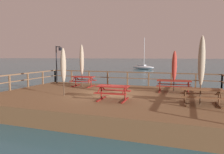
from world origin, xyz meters
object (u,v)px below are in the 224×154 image
object	(u,v)px
picnic_table_back_left	(174,83)
patio_umbrella_tall_front	(202,61)
lamp_post_hooked	(58,59)
picnic_table_mid_centre	(83,79)
sailboat_distant	(143,67)
patio_umbrella_tall_back_right	(63,66)
picnic_table_front_right	(202,93)
picnic_table_front_left	(113,90)
patio_umbrella_tall_mid_right	(174,66)
patio_umbrella_short_front	(82,60)

from	to	relation	value
picnic_table_back_left	patio_umbrella_tall_front	world-z (taller)	patio_umbrella_tall_front
lamp_post_hooked	patio_umbrella_tall_front	bearing A→B (deg)	-23.50
picnic_table_mid_centre	sailboat_distant	bearing A→B (deg)	94.32
patio_umbrella_tall_back_right	patio_umbrella_tall_front	size ratio (longest dim) A/B	0.85
patio_umbrella_tall_back_right	sailboat_distant	world-z (taller)	sailboat_distant
picnic_table_front_right	sailboat_distant	size ratio (longest dim) A/B	0.25
picnic_table_mid_centre	picnic_table_back_left	bearing A→B (deg)	-3.28
picnic_table_front_left	sailboat_distant	xyz separation A→B (m)	(-6.68, 41.54, -0.89)
picnic_table_mid_centre	lamp_post_hooked	distance (m)	3.56
lamp_post_hooked	sailboat_distant	distance (m)	36.39
picnic_table_front_left	patio_umbrella_tall_mid_right	xyz separation A→B (m)	(2.85, 3.79, 1.14)
picnic_table_front_right	patio_umbrella_tall_mid_right	distance (m)	3.83
patio_umbrella_tall_back_right	lamp_post_hooked	world-z (taller)	lamp_post_hooked
patio_umbrella_tall_front	patio_umbrella_tall_back_right	bearing A→B (deg)	-178.47
patio_umbrella_tall_back_right	sailboat_distant	size ratio (longest dim) A/B	0.36
patio_umbrella_tall_back_right	sailboat_distant	xyz separation A→B (m)	(-3.56, 41.33, -2.12)
picnic_table_back_left	lamp_post_hooked	xyz separation A→B (m)	(-9.70, 1.53, 1.55)
picnic_table_mid_centre	lamp_post_hooked	size ratio (longest dim) A/B	0.53
patio_umbrella_tall_front	lamp_post_hooked	bearing A→B (deg)	156.50
picnic_table_front_left	picnic_table_front_right	size ratio (longest dim) A/B	0.88
sailboat_distant	lamp_post_hooked	bearing A→B (deg)	-90.25
patio_umbrella_tall_back_right	lamp_post_hooked	bearing A→B (deg)	126.52
picnic_table_front_left	picnic_table_mid_centre	world-z (taller)	same
picnic_table_front_right	sailboat_distant	bearing A→B (deg)	104.99
picnic_table_back_left	picnic_table_front_left	size ratio (longest dim) A/B	1.28
patio_umbrella_tall_mid_right	picnic_table_back_left	bearing A→B (deg)	-83.10
sailboat_distant	patio_umbrella_tall_front	bearing A→B (deg)	-75.10
lamp_post_hooked	picnic_table_mid_centre	bearing A→B (deg)	-20.90
picnic_table_back_left	patio_umbrella_short_front	world-z (taller)	patio_umbrella_short_front
picnic_table_back_left	patio_umbrella_tall_back_right	xyz separation A→B (m)	(-5.98, -3.50, 1.21)
picnic_table_front_left	sailboat_distant	bearing A→B (deg)	99.13
patio_umbrella_short_front	patio_umbrella_tall_back_right	bearing A→B (deg)	-78.06
patio_umbrella_tall_back_right	patio_umbrella_short_front	distance (m)	3.94
patio_umbrella_tall_back_right	picnic_table_front_left	bearing A→B (deg)	-3.84
patio_umbrella_tall_mid_right	picnic_table_front_left	bearing A→B (deg)	-126.99
picnic_table_front_left	patio_umbrella_tall_back_right	world-z (taller)	patio_umbrella_tall_back_right
patio_umbrella_tall_back_right	lamp_post_hooked	distance (m)	6.26
picnic_table_back_left	lamp_post_hooked	distance (m)	9.94
picnic_table_front_left	sailboat_distant	distance (m)	42.08
patio_umbrella_tall_front	lamp_post_hooked	xyz separation A→B (m)	(-11.11, 4.83, 0.03)
patio_umbrella_tall_front	sailboat_distant	world-z (taller)	sailboat_distant
patio_umbrella_tall_front	picnic_table_back_left	bearing A→B (deg)	113.04
picnic_table_front_left	picnic_table_front_right	distance (m)	4.35
sailboat_distant	patio_umbrella_tall_mid_right	bearing A→B (deg)	-75.83
picnic_table_front_left	patio_umbrella_short_front	distance (m)	5.83
patio_umbrella_tall_back_right	patio_umbrella_short_front	xyz separation A→B (m)	(-0.81, 3.84, 0.26)
picnic_table_back_left	picnic_table_front_right	bearing A→B (deg)	-65.88
picnic_table_front_left	picnic_table_mid_centre	bearing A→B (deg)	133.24
picnic_table_back_left	patio_umbrella_tall_mid_right	bearing A→B (deg)	96.90
picnic_table_back_left	picnic_table_mid_centre	bearing A→B (deg)	176.72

